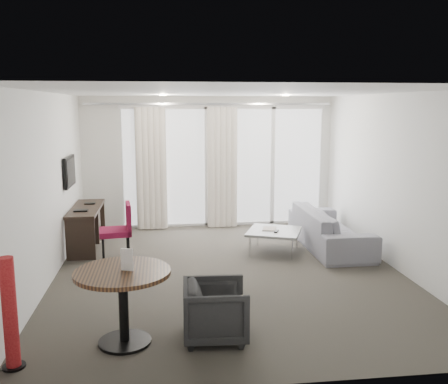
{
  "coord_description": "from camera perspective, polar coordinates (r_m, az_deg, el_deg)",
  "views": [
    {
      "loc": [
        -0.95,
        -6.93,
        2.42
      ],
      "look_at": [
        0.0,
        0.6,
        1.1
      ],
      "focal_mm": 40.0,
      "sensor_mm": 36.0,
      "label": 1
    }
  ],
  "objects": [
    {
      "name": "remote",
      "position": [
        8.26,
        6.01,
        -4.64
      ],
      "size": [
        0.1,
        0.15,
        0.02
      ],
      "primitive_type": null,
      "rotation": [
        0.0,
        0.0,
        -0.41
      ],
      "color": "black",
      "rests_on": "coffee_table"
    },
    {
      "name": "desk",
      "position": [
        8.88,
        -15.41,
        -3.96
      ],
      "size": [
        0.47,
        1.51,
        0.71
      ],
      "primitive_type": null,
      "color": "black",
      "rests_on": "floor"
    },
    {
      "name": "terrace_slab",
      "position": [
        11.76,
        -0.94,
        -2.3
      ],
      "size": [
        5.6,
        3.0,
        0.12
      ],
      "primitive_type": "cube",
      "color": "#4D4D50",
      "rests_on": "ground"
    },
    {
      "name": "wall_left",
      "position": [
        7.19,
        -19.55,
        0.33
      ],
      "size": [
        0.0,
        6.0,
        2.6
      ],
      "primitive_type": "cube",
      "color": "silver",
      "rests_on": "ground"
    },
    {
      "name": "downlight_a",
      "position": [
        8.53,
        -6.99,
        10.94
      ],
      "size": [
        0.12,
        0.12,
        0.02
      ],
      "primitive_type": "cylinder",
      "color": "#FFE0B2",
      "rests_on": "ceiling"
    },
    {
      "name": "tv",
      "position": [
        8.58,
        -17.25,
        2.26
      ],
      "size": [
        0.05,
        0.8,
        0.5
      ],
      "primitive_type": null,
      "color": "black",
      "rests_on": "wall_left"
    },
    {
      "name": "floor",
      "position": [
        7.4,
        0.59,
        -9.22
      ],
      "size": [
        5.0,
        6.0,
        0.0
      ],
      "primitive_type": "cube",
      "color": "#3F3A33",
      "rests_on": "ground"
    },
    {
      "name": "red_lamp",
      "position": [
        5.11,
        -23.28,
        -12.62
      ],
      "size": [
        0.23,
        0.23,
        1.07
      ],
      "primitive_type": "cylinder",
      "rotation": [
        0.0,
        0.0,
        -0.07
      ],
      "color": "maroon",
      "rests_on": "floor"
    },
    {
      "name": "window_panel",
      "position": [
        10.07,
        -0.01,
        2.91
      ],
      "size": [
        4.0,
        0.02,
        2.38
      ],
      "primitive_type": null,
      "color": "white",
      "rests_on": "ground"
    },
    {
      "name": "curtain_right",
      "position": [
        9.9,
        -0.18,
        2.79
      ],
      "size": [
        0.6,
        0.2,
        2.38
      ],
      "primitive_type": null,
      "color": "silver",
      "rests_on": "ground"
    },
    {
      "name": "rattan_chair_a",
      "position": [
        11.53,
        4.0,
        -0.04
      ],
      "size": [
        0.66,
        0.66,
        0.88
      ],
      "primitive_type": null,
      "rotation": [
        0.0,
        0.0,
        0.1
      ],
      "color": "brown",
      "rests_on": "terrace_slab"
    },
    {
      "name": "round_table",
      "position": [
        5.32,
        -11.4,
        -12.77
      ],
      "size": [
        1.11,
        1.11,
        0.78
      ],
      "primitive_type": null,
      "rotation": [
        0.0,
        0.0,
        0.14
      ],
      "color": "#3C2414",
      "rests_on": "floor"
    },
    {
      "name": "rattan_table",
      "position": [
        10.96,
        5.0,
        -1.74
      ],
      "size": [
        0.5,
        0.5,
        0.44
      ],
      "primitive_type": null,
      "rotation": [
        0.0,
        0.0,
        -0.15
      ],
      "color": "brown",
      "rests_on": "terrace_slab"
    },
    {
      "name": "window_frame",
      "position": [
        10.05,
        -0.0,
        2.9
      ],
      "size": [
        4.1,
        0.06,
        2.44
      ],
      "primitive_type": null,
      "color": "white",
      "rests_on": "ground"
    },
    {
      "name": "rattan_chair_b",
      "position": [
        11.91,
        5.92,
        0.06
      ],
      "size": [
        0.69,
        0.69,
        0.81
      ],
      "primitive_type": null,
      "rotation": [
        0.0,
        0.0,
        0.31
      ],
      "color": "brown",
      "rests_on": "terrace_slab"
    },
    {
      "name": "coffee_table",
      "position": [
        8.39,
        5.74,
        -5.61
      ],
      "size": [
        1.08,
        1.08,
        0.37
      ],
      "primitive_type": null,
      "rotation": [
        0.0,
        0.0,
        -0.38
      ],
      "color": "gray",
      "rests_on": "floor"
    },
    {
      "name": "wall_right",
      "position": [
        7.82,
        19.07,
        1.09
      ],
      "size": [
        0.0,
        6.0,
        2.6
      ],
      "primitive_type": "cube",
      "color": "silver",
      "rests_on": "ground"
    },
    {
      "name": "magazine",
      "position": [
        8.41,
        5.21,
        -4.35
      ],
      "size": [
        0.32,
        0.36,
        0.02
      ],
      "primitive_type": null,
      "rotation": [
        0.0,
        0.0,
        -0.3
      ],
      "color": "gray",
      "rests_on": "coffee_table"
    },
    {
      "name": "curtain_track",
      "position": [
        9.8,
        -1.66,
        10.04
      ],
      "size": [
        4.8,
        0.04,
        0.04
      ],
      "primitive_type": null,
      "color": "#B2B2B7",
      "rests_on": "ceiling"
    },
    {
      "name": "balustrade",
      "position": [
        13.08,
        -1.65,
        1.43
      ],
      "size": [
        5.5,
        0.06,
        1.05
      ],
      "primitive_type": null,
      "color": "#B2B2B7",
      "rests_on": "terrace_slab"
    },
    {
      "name": "menu_card",
      "position": [
        5.19,
        -10.97,
        -9.43
      ],
      "size": [
        0.12,
        0.06,
        0.23
      ],
      "primitive_type": null,
      "rotation": [
        0.0,
        0.0,
        -0.36
      ],
      "color": "white",
      "rests_on": "round_table"
    },
    {
      "name": "desk_chair",
      "position": [
        7.97,
        -12.33,
        -4.56
      ],
      "size": [
        0.56,
        0.53,
        0.93
      ],
      "primitive_type": null,
      "rotation": [
        0.0,
        0.0,
        0.11
      ],
      "color": "maroon",
      "rests_on": "floor"
    },
    {
      "name": "downlight_b",
      "position": [
        8.8,
        7.08,
        10.9
      ],
      "size": [
        0.12,
        0.12,
        0.02
      ],
      "primitive_type": "cylinder",
      "color": "#FFE0B2",
      "rests_on": "ceiling"
    },
    {
      "name": "wall_front",
      "position": [
        4.2,
        6.23,
        -5.68
      ],
      "size": [
        5.0,
        0.0,
        2.6
      ],
      "primitive_type": "cube",
      "color": "silver",
      "rests_on": "ground"
    },
    {
      "name": "ceiling",
      "position": [
        7.0,
        0.63,
        11.34
      ],
      "size": [
        5.0,
        6.0,
        0.0
      ],
      "primitive_type": "cube",
      "color": "white",
      "rests_on": "ground"
    },
    {
      "name": "tub_armchair",
      "position": [
        5.35,
        -0.95,
        -13.44
      ],
      "size": [
        0.7,
        0.68,
        0.61
      ],
      "primitive_type": "imported",
      "rotation": [
        0.0,
        0.0,
        1.52
      ],
      "color": "black",
      "rests_on": "floor"
    },
    {
      "name": "sofa",
      "position": [
        8.82,
        11.98,
        -4.06
      ],
      "size": [
        0.88,
        2.26,
        0.66
      ],
      "primitive_type": "imported",
      "rotation": [
        0.0,
        0.0,
        1.57
      ],
      "color": "gray",
      "rests_on": "floor"
    },
    {
      "name": "curtain_left",
      "position": [
        9.83,
        -8.32,
        2.63
      ],
      "size": [
        0.6,
        0.2,
        2.38
      ],
      "primitive_type": null,
      "color": "silver",
      "rests_on": "ground"
    }
  ]
}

